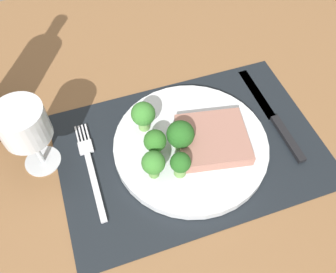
# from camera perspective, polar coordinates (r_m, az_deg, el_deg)

# --- Properties ---
(ground_plane) EXTENTS (1.40, 1.10, 0.03)m
(ground_plane) POSITION_cam_1_polar(r_m,az_deg,el_deg) (0.63, 3.53, -2.69)
(ground_plane) COLOR brown
(placemat) EXTENTS (0.45, 0.31, 0.00)m
(placemat) POSITION_cam_1_polar(r_m,az_deg,el_deg) (0.62, 3.61, -1.87)
(placemat) COLOR black
(placemat) RESTS_ON ground_plane
(plate) EXTENTS (0.26, 0.26, 0.02)m
(plate) POSITION_cam_1_polar(r_m,az_deg,el_deg) (0.61, 3.65, -1.39)
(plate) COLOR silver
(plate) RESTS_ON placemat
(steak) EXTENTS (0.13, 0.13, 0.02)m
(steak) POSITION_cam_1_polar(r_m,az_deg,el_deg) (0.60, 7.17, -0.44)
(steak) COLOR #9E6B5B
(steak) RESTS_ON plate
(broccoli_center) EXTENTS (0.04, 0.04, 0.06)m
(broccoli_center) POSITION_cam_1_polar(r_m,az_deg,el_deg) (0.60, -3.98, 3.48)
(broccoli_center) COLOR #6B994C
(broccoli_center) RESTS_ON plate
(broccoli_front_edge) EXTENTS (0.03, 0.03, 0.05)m
(broccoli_front_edge) POSITION_cam_1_polar(r_m,az_deg,el_deg) (0.55, 2.00, -4.39)
(broccoli_front_edge) COLOR #6B994C
(broccoli_front_edge) RESTS_ON plate
(broccoli_near_fork) EXTENTS (0.04, 0.04, 0.05)m
(broccoli_near_fork) POSITION_cam_1_polar(r_m,az_deg,el_deg) (0.57, -2.19, -0.57)
(broccoli_near_fork) COLOR #6B994C
(broccoli_near_fork) RESTS_ON plate
(broccoli_near_steak) EXTENTS (0.05, 0.05, 0.06)m
(broccoli_near_steak) POSITION_cam_1_polar(r_m,az_deg,el_deg) (0.57, 2.04, 0.19)
(broccoli_near_steak) COLOR #6B994C
(broccoli_near_steak) RESTS_ON plate
(broccoli_back_left) EXTENTS (0.04, 0.04, 0.05)m
(broccoli_back_left) POSITION_cam_1_polar(r_m,az_deg,el_deg) (0.54, -2.34, -4.34)
(broccoli_back_left) COLOR #5B8942
(broccoli_back_left) RESTS_ON plate
(fork) EXTENTS (0.02, 0.19, 0.01)m
(fork) POSITION_cam_1_polar(r_m,az_deg,el_deg) (0.61, -12.24, -4.98)
(fork) COLOR silver
(fork) RESTS_ON placemat
(knife) EXTENTS (0.02, 0.23, 0.01)m
(knife) POSITION_cam_1_polar(r_m,az_deg,el_deg) (0.68, 16.78, 2.62)
(knife) COLOR black
(knife) RESTS_ON placemat
(wine_glass) EXTENTS (0.08, 0.08, 0.13)m
(wine_glass) POSITION_cam_1_polar(r_m,az_deg,el_deg) (0.57, -22.05, 1.46)
(wine_glass) COLOR silver
(wine_glass) RESTS_ON ground_plane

